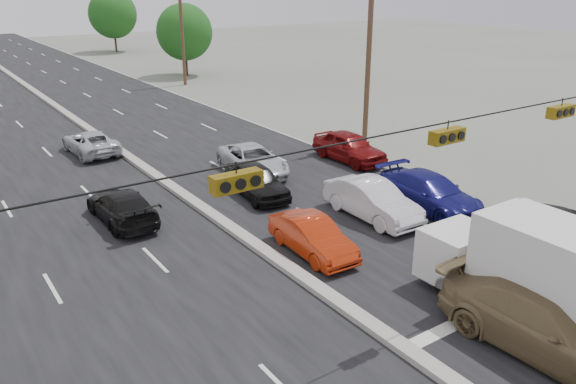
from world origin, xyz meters
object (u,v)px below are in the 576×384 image
at_px(box_truck, 537,273).
at_px(queue_car_a, 257,181).
at_px(tan_sedan, 548,324).
at_px(red_sedan, 312,237).
at_px(oncoming_far, 90,143).
at_px(tree_right_mid, 184,32).
at_px(oncoming_near, 122,207).
at_px(queue_car_c, 253,160).
at_px(utility_pole_right_c, 182,28).
at_px(queue_car_b, 372,201).
at_px(tree_right_far, 113,14).
at_px(queue_car_e, 349,147).
at_px(black_suv, 573,240).
at_px(utility_pole_right_b, 369,57).
at_px(queue_car_d, 430,193).

distance_m(box_truck, queue_car_a, 13.02).
height_order(tan_sedan, queue_car_a, tan_sedan).
height_order(tan_sedan, red_sedan, tan_sedan).
distance_m(queue_car_a, oncoming_far, 11.68).
relative_size(tree_right_mid, oncoming_near, 1.59).
bearing_deg(queue_car_c, utility_pole_right_c, 79.23).
bearing_deg(queue_car_b, box_truck, -99.10).
bearing_deg(oncoming_near, tree_right_far, -108.90).
relative_size(tan_sedan, queue_car_b, 1.26).
height_order(queue_car_e, oncoming_far, queue_car_e).
height_order(tree_right_far, black_suv, tree_right_far).
height_order(box_truck, queue_car_b, box_truck).
xyz_separation_m(tree_right_mid, red_sedan, (-13.60, -39.67, -3.69)).
bearing_deg(utility_pole_right_b, queue_car_c, -174.20).
bearing_deg(oncoming_near, queue_car_a, 173.78).
bearing_deg(red_sedan, tree_right_far, 79.98).
relative_size(queue_car_c, oncoming_near, 1.09).
xyz_separation_m(tree_right_far, box_truck, (-12.16, -71.63, -3.35)).
bearing_deg(red_sedan, oncoming_far, 102.11).
xyz_separation_m(utility_pole_right_c, queue_car_d, (-4.54, -34.15, -4.36)).
relative_size(utility_pole_right_c, queue_car_c, 2.03).
relative_size(queue_car_c, queue_car_e, 1.06).
xyz_separation_m(tree_right_mid, queue_car_e, (-5.40, -32.00, -3.55)).
bearing_deg(queue_car_e, queue_car_b, -123.76).
relative_size(utility_pole_right_b, queue_car_b, 2.17).
height_order(tan_sedan, queue_car_b, tan_sedan).
bearing_deg(queue_car_e, queue_car_a, -166.48).
bearing_deg(utility_pole_right_b, queue_car_b, -130.24).
bearing_deg(queue_car_a, oncoming_near, -179.73).
bearing_deg(oncoming_near, tan_sedan, 112.34).
bearing_deg(tree_right_mid, utility_pole_right_b, -94.76).
xyz_separation_m(utility_pole_right_b, tree_right_mid, (2.50, 30.00, -0.77)).
height_order(queue_car_c, oncoming_near, queue_car_c).
bearing_deg(queue_car_a, red_sedan, -97.11).
xyz_separation_m(red_sedan, queue_car_a, (1.38, 5.99, 0.07)).
distance_m(red_sedan, queue_car_d, 6.58).
bearing_deg(tree_right_mid, red_sedan, -108.92).
height_order(black_suv, queue_car_a, black_suv).
distance_m(utility_pole_right_c, queue_car_e, 27.49).
distance_m(queue_car_d, oncoming_near, 12.65).
bearing_deg(red_sedan, queue_car_d, 7.24).
distance_m(box_truck, queue_car_c, 15.83).
relative_size(tan_sedan, queue_car_e, 1.25).
height_order(box_truck, red_sedan, box_truck).
bearing_deg(tree_right_far, box_truck, -99.64).
height_order(utility_pole_right_c, queue_car_e, utility_pole_right_c).
xyz_separation_m(tan_sedan, oncoming_far, (-4.40, 24.83, -0.20)).
distance_m(utility_pole_right_c, oncoming_near, 32.48).
height_order(queue_car_c, queue_car_d, queue_car_d).
distance_m(queue_car_c, oncoming_near, 7.78).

